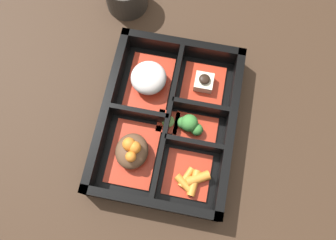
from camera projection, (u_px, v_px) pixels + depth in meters
ground_plane at (168, 124)px, 0.59m from camera, size 3.00×3.00×0.00m
bento_base at (168, 123)px, 0.58m from camera, size 0.30×0.23×0.01m
bento_rim at (169, 120)px, 0.56m from camera, size 0.30×0.23×0.05m
bowl_stew at (132, 151)px, 0.54m from camera, size 0.11×0.08×0.05m
bowl_rice at (149, 79)px, 0.58m from camera, size 0.11×0.08×0.05m
bowl_carrots at (190, 177)px, 0.54m from camera, size 0.08×0.08×0.02m
bowl_greens at (191, 126)px, 0.56m from camera, size 0.05×0.08×0.04m
bowl_tofu at (203, 84)px, 0.59m from camera, size 0.08×0.08×0.03m
bowl_pickles at (168, 121)px, 0.57m from camera, size 0.04×0.04×0.01m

